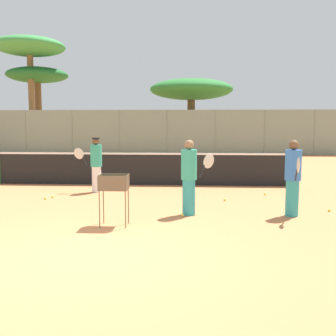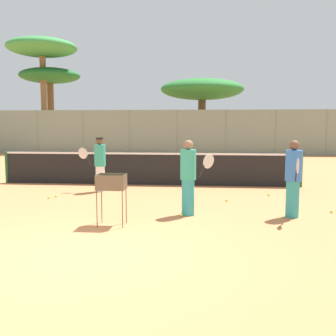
{
  "view_description": "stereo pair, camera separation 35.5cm",
  "coord_description": "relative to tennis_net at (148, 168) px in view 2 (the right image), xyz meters",
  "views": [
    {
      "loc": [
        1.54,
        -5.81,
        2.04
      ],
      "look_at": [
        1.01,
        3.24,
        1.0
      ],
      "focal_mm": 42.0,
      "sensor_mm": 36.0,
      "label": 1
    },
    {
      "loc": [
        1.89,
        -5.78,
        2.04
      ],
      "look_at": [
        1.01,
        3.24,
        1.0
      ],
      "focal_mm": 42.0,
      "sensor_mm": 36.0,
      "label": 2
    }
  ],
  "objects": [
    {
      "name": "ground_plane",
      "position": [
        0.0,
        -6.98,
        -0.56
      ],
      "size": [
        80.0,
        80.0,
        0.0
      ],
      "primitive_type": "plane",
      "color": "#D37F4C"
    },
    {
      "name": "tennis_net",
      "position": [
        0.0,
        0.0,
        0.0
      ],
      "size": [
        9.92,
        0.1,
        1.07
      ],
      "color": "#26592D",
      "rests_on": "ground_plane"
    },
    {
      "name": "back_fence",
      "position": [
        0.0,
        12.63,
        0.89
      ],
      "size": [
        25.04,
        0.08,
        2.89
      ],
      "color": "gray",
      "rests_on": "ground_plane"
    },
    {
      "name": "tree_0",
      "position": [
        -9.9,
        15.15,
        6.71
      ],
      "size": [
        4.97,
        4.97,
        8.05
      ],
      "color": "brown",
      "rests_on": "ground_plane"
    },
    {
      "name": "tree_1",
      "position": [
        -9.88,
        16.35,
        4.88
      ],
      "size": [
        4.49,
        4.49,
        6.15
      ],
      "color": "brown",
      "rests_on": "ground_plane"
    },
    {
      "name": "tree_2",
      "position": [
        1.55,
        16.3,
        3.86
      ],
      "size": [
        6.02,
        6.02,
        5.23
      ],
      "color": "brown",
      "rests_on": "ground_plane"
    },
    {
      "name": "player_white_outfit",
      "position": [
        3.77,
        -4.17,
        0.31
      ],
      "size": [
        0.35,
        0.9,
        1.68
      ],
      "rotation": [
        0.0,
        0.0,
        4.65
      ],
      "color": "teal",
      "rests_on": "ground_plane"
    },
    {
      "name": "player_red_cap",
      "position": [
        -1.26,
        -1.4,
        0.29
      ],
      "size": [
        0.89,
        0.34,
        1.62
      ],
      "rotation": [
        0.0,
        0.0,
        3.11
      ],
      "color": "white",
      "rests_on": "ground_plane"
    },
    {
      "name": "player_yellow_shirt",
      "position": [
        1.51,
        -4.16,
        0.3
      ],
      "size": [
        0.8,
        0.58,
        1.67
      ],
      "rotation": [
        0.0,
        0.0,
        0.57
      ],
      "color": "teal",
      "rests_on": "ground_plane"
    },
    {
      "name": "ball_cart",
      "position": [
        0.03,
        -5.2,
        0.23
      ],
      "size": [
        0.56,
        0.41,
        1.03
      ],
      "color": "brown",
      "rests_on": "ground_plane"
    },
    {
      "name": "tennis_ball_1",
      "position": [
        1.37,
        -4.35,
        -0.53
      ],
      "size": [
        0.07,
        0.07,
        0.07
      ],
      "primitive_type": "sphere",
      "color": "#D1E54C",
      "rests_on": "ground_plane"
    },
    {
      "name": "tennis_ball_2",
      "position": [
        -2.23,
        -2.4,
        -0.53
      ],
      "size": [
        0.07,
        0.07,
        0.07
      ],
      "primitive_type": "sphere",
      "color": "#D1E54C",
      "rests_on": "ground_plane"
    },
    {
      "name": "tennis_ball_3",
      "position": [
        4.75,
        -3.66,
        -0.53
      ],
      "size": [
        0.07,
        0.07,
        0.07
      ],
      "primitive_type": "sphere",
      "color": "#D1E54C",
      "rests_on": "ground_plane"
    },
    {
      "name": "tennis_ball_4",
      "position": [
        3.66,
        -1.63,
        -0.53
      ],
      "size": [
        0.07,
        0.07,
        0.07
      ],
      "primitive_type": "sphere",
      "color": "#D1E54C",
      "rests_on": "ground_plane"
    },
    {
      "name": "tennis_ball_5",
      "position": [
        2.44,
        -2.54,
        -0.53
      ],
      "size": [
        0.07,
        0.07,
        0.07
      ],
      "primitive_type": "sphere",
      "color": "#D1E54C",
      "rests_on": "ground_plane"
    },
    {
      "name": "tennis_ball_7",
      "position": [
        -0.83,
        -0.86,
        -0.53
      ],
      "size": [
        0.07,
        0.07,
        0.07
      ],
      "primitive_type": "sphere",
      "color": "#D1E54C",
      "rests_on": "ground_plane"
    },
    {
      "name": "tennis_ball_8",
      "position": [
        -2.36,
        -2.62,
        -0.53
      ],
      "size": [
        0.07,
        0.07,
        0.07
      ],
      "primitive_type": "sphere",
      "color": "#D1E54C",
      "rests_on": "ground_plane"
    },
    {
      "name": "parked_car",
      "position": [
        3.69,
        16.04,
        0.1
      ],
      "size": [
        4.2,
        1.7,
        1.6
      ],
      "color": "white",
      "rests_on": "ground_plane"
    }
  ]
}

